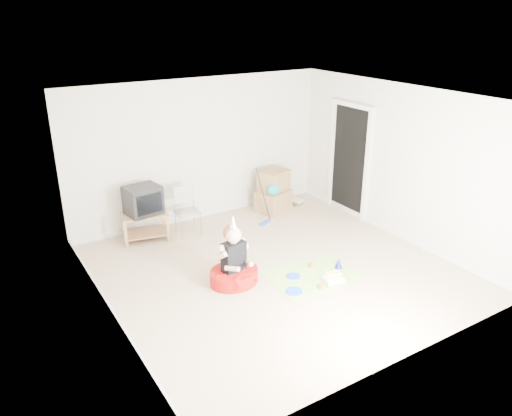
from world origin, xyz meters
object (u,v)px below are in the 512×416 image
cardboard_boxes (273,192)px  birthday_cake (333,280)px  folding_chair (188,212)px  seated_woman (234,268)px  tv_stand (145,224)px  crt_tv (143,200)px

cardboard_boxes → birthday_cake: cardboard_boxes is taller
folding_chair → birthday_cake: 2.89m
cardboard_boxes → seated_woman: (-2.03, -2.02, -0.15)m
seated_woman → birthday_cake: bearing=-32.1°
folding_chair → seated_woman: 1.90m
folding_chair → birthday_cake: bearing=-67.9°
birthday_cake → tv_stand: bearing=122.1°
cardboard_boxes → tv_stand: bearing=178.6°
tv_stand → crt_tv: crt_tv is taller
folding_chair → cardboard_boxes: bearing=4.0°
birthday_cake → folding_chair: bearing=112.1°
tv_stand → seated_woman: (0.57, -2.08, -0.05)m
seated_woman → birthday_cake: seated_woman is taller
seated_woman → cardboard_boxes: bearing=44.9°
crt_tv → seated_woman: size_ratio=0.53×
cardboard_boxes → birthday_cake: 2.93m
crt_tv → seated_woman: seated_woman is taller
crt_tv → folding_chair: 0.80m
crt_tv → birthday_cake: (1.79, -2.85, -0.68)m
seated_woman → folding_chair: bearing=85.6°
cardboard_boxes → seated_woman: seated_woman is taller
tv_stand → cardboard_boxes: (2.60, -0.06, 0.10)m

